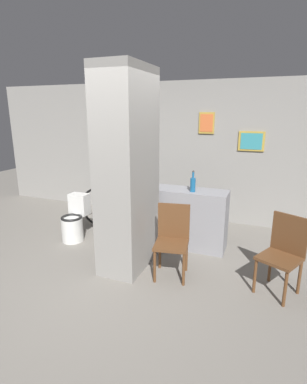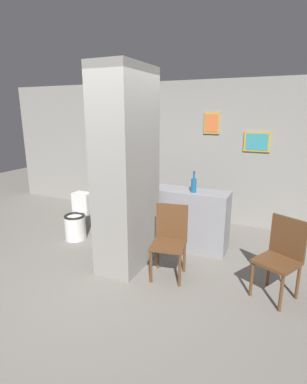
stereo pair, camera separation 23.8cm
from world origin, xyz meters
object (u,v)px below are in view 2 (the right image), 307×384
chair_near_pillar (170,238)px  chair_by_doorway (281,255)px  toilet (78,219)px  bottle_tall (194,184)px  bicycle (126,209)px

chair_near_pillar → chair_by_doorway: bearing=-6.1°
toilet → chair_near_pillar: bearing=-13.8°
toilet → chair_near_pillar: (1.83, -0.45, 0.19)m
chair_near_pillar → bottle_tall: bearing=76.6°
toilet → bottle_tall: bearing=10.6°
chair_by_doorway → bicycle: bearing=-174.4°
toilet → chair_by_doorway: (3.13, -0.36, 0.19)m
chair_by_doorway → bottle_tall: bearing=177.3°
toilet → bottle_tall: 2.04m
toilet → bicycle: bearing=48.4°
bicycle → bottle_tall: bearing=-12.2°
chair_near_pillar → chair_by_doorway: same height
toilet → chair_by_doorway: bearing=-6.5°
chair_by_doorway → bottle_tall: bottle_tall is taller
chair_by_doorway → bottle_tall: 1.54m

